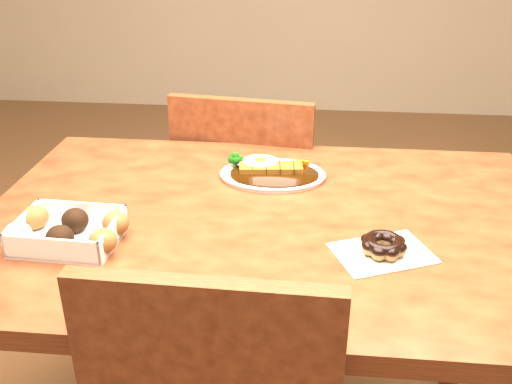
# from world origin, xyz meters

# --- Properties ---
(table) EXTENTS (1.20, 0.80, 0.75)m
(table) POSITION_xyz_m (0.00, 0.00, 0.65)
(table) COLOR #4C1E0F
(table) RESTS_ON ground
(chair_far) EXTENTS (0.47, 0.47, 0.87)m
(chair_far) POSITION_xyz_m (-0.10, 0.54, 0.48)
(chair_far) COLOR #4C1E0F
(chair_far) RESTS_ON ground
(katsu_curry_plate) EXTENTS (0.25, 0.18, 0.05)m
(katsu_curry_plate) POSITION_xyz_m (-0.01, 0.19, 0.76)
(katsu_curry_plate) COLOR white
(katsu_curry_plate) RESTS_ON table
(donut_box) EXTENTS (0.22, 0.15, 0.05)m
(donut_box) POSITION_xyz_m (-0.37, -0.14, 0.78)
(donut_box) COLOR white
(donut_box) RESTS_ON table
(pon_de_ring) EXTENTS (0.21, 0.18, 0.03)m
(pon_de_ring) POSITION_xyz_m (0.22, -0.12, 0.77)
(pon_de_ring) COLOR silver
(pon_de_ring) RESTS_ON table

